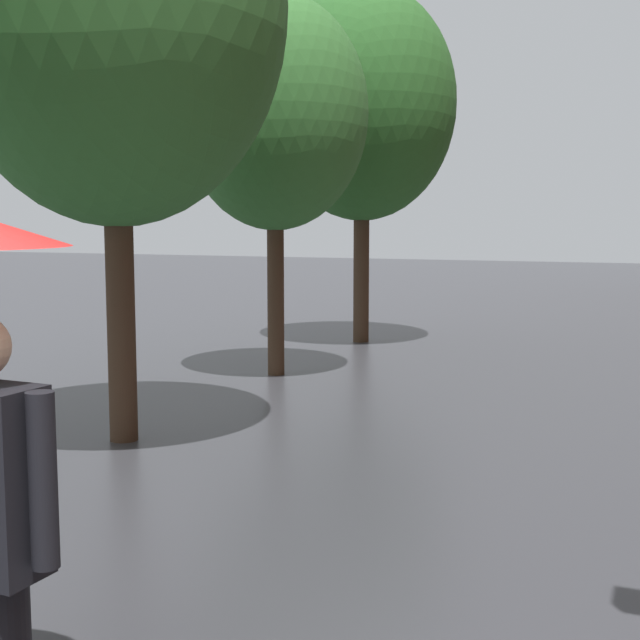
{
  "coord_description": "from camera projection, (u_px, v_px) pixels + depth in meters",
  "views": [
    {
      "loc": [
        1.94,
        -1.43,
        2.0
      ],
      "look_at": [
        -0.18,
        3.74,
        1.35
      ],
      "focal_mm": 49.41,
      "sensor_mm": 36.0,
      "label": 1
    }
  ],
  "objects": [
    {
      "name": "street_tree_3",
      "position": [
        362.0,
        104.0,
        13.87
      ],
      "size": [
        2.96,
        2.96,
        5.64
      ],
      "color": "#473323",
      "rests_on": "ground"
    },
    {
      "name": "street_tree_2",
      "position": [
        275.0,
        114.0,
        10.92
      ],
      "size": [
        2.33,
        2.33,
        4.75
      ],
      "color": "#473323",
      "rests_on": "ground"
    },
    {
      "name": "street_tree_1",
      "position": [
        113.0,
        5.0,
        7.52
      ],
      "size": [
        3.01,
        3.01,
        5.73
      ],
      "color": "#473323",
      "rests_on": "ground"
    }
  ]
}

